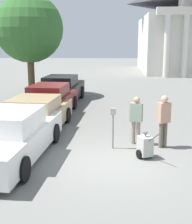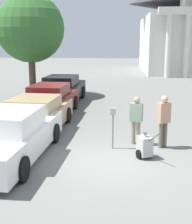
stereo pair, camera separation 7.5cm
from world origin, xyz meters
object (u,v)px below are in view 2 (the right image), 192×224
parked_car_white (12,136)px  person_worker (136,117)px  parked_car_tan (36,115)px  parking_meter (113,121)px  parked_car_maroon (51,101)px  parked_car_black (62,90)px  person_supervisor (164,118)px  church (184,19)px  equipment_cart (145,146)px

parked_car_white → person_worker: bearing=26.2°
parked_car_tan → parking_meter: (3.08, -1.84, 0.30)m
parked_car_maroon → parked_car_tan: bearing=-86.2°
parked_car_black → person_worker: 8.41m
person_supervisor → church: (6.23, 28.44, 5.06)m
parked_car_black → church: 24.04m
person_supervisor → church: church is taller
parking_meter → person_worker: (0.80, 0.50, -0.00)m
person_worker → parked_car_white: bearing=38.9°
parked_car_maroon → person_worker: (3.88, -4.14, 0.24)m
parked_car_tan → parked_car_black: 6.12m
parked_car_black → equipment_cart: 9.70m
parked_car_white → parked_car_black: parked_car_black is taller
person_worker → person_supervisor: size_ratio=0.94×
person_worker → equipment_cart: bearing=115.0°
parked_car_white → person_supervisor: bearing=19.0°
church → person_supervisor: bearing=-102.4°
person_supervisor → parking_meter: bearing=-22.8°
church → parked_car_black: bearing=-118.0°
parked_car_black → person_supervisor: 9.12m
parking_meter → equipment_cart: size_ratio=1.39×
parked_car_black → parking_meter: bearing=-65.0°
parking_meter → parked_car_maroon: bearing=123.6°
parking_meter → equipment_cart: 1.43m
parked_car_black → church: size_ratio=0.22×
parked_car_maroon → person_supervisor: size_ratio=2.90×
parked_car_white → parked_car_tan: 2.93m
parked_car_maroon → equipment_cart: bearing=-49.5°
parked_car_maroon → parked_car_black: size_ratio=0.97×
parked_car_black → person_supervisor: person_supervisor is taller
equipment_cart → parked_car_maroon: bearing=102.1°
parked_car_white → church: bearing=73.4°
equipment_cart → parked_car_black: bearing=90.3°
parked_car_white → parked_car_maroon: parked_car_white is taller
parked_car_black → person_supervisor: (4.78, -7.76, 0.29)m
parked_car_white → parked_car_tan: (0.00, 2.93, -0.04)m
equipment_cart → parking_meter: bearing=115.5°
parked_car_tan → parked_car_maroon: size_ratio=0.96×
parked_car_maroon → person_supervisor: (4.78, -4.44, 0.31)m
parking_meter → person_worker: size_ratio=0.82×
parked_car_tan → equipment_cart: (4.08, -2.67, -0.28)m
parked_car_maroon → person_supervisor: 6.53m
parked_car_white → church: 32.17m
parked_car_maroon → parked_car_white: bearing=-86.2°
parking_meter → church: church is taller
parked_car_maroon → person_worker: 5.68m
person_supervisor → church: 29.55m
parked_car_white → parked_car_black: bearing=93.8°
person_worker → equipment_cart: size_ratio=1.70×
parking_meter → person_supervisor: person_supervisor is taller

